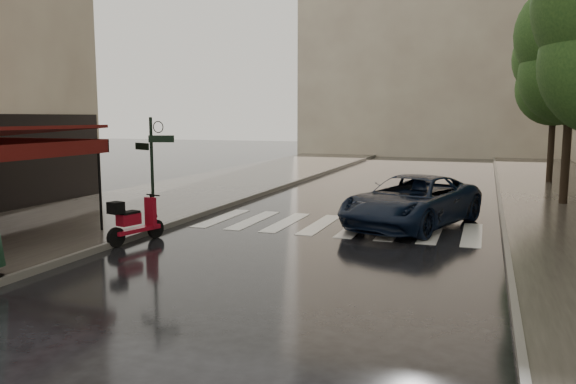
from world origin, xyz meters
The scene contains 11 objects.
ground centered at (0.00, 0.00, 0.00)m, with size 120.00×120.00×0.00m, color black.
sidewalk_near centered at (-4.50, 12.00, 0.06)m, with size 6.00×60.00×0.12m, color #38332D.
curb_near centered at (-1.45, 12.00, 0.07)m, with size 0.12×60.00×0.16m, color #595651.
curb_far centered at (7.45, 12.00, 0.07)m, with size 0.12×60.00×0.16m, color #595651.
crosswalk centered at (2.98, 6.00, 0.01)m, with size 7.85×3.20×0.01m.
signpost centered at (-1.19, 3.00, 1.83)m, with size 1.17×0.29×3.10m.
backdrop_building centered at (3.00, 38.00, 10.00)m, with size 22.00×6.00×20.00m, color tan.
tree_mid centered at (9.50, 12.00, 5.59)m, with size 3.80×3.80×8.34m.
tree_far centered at (9.70, 19.00, 5.46)m, with size 3.80×3.80×8.16m.
scooter centered at (-1.22, 2.17, 0.53)m, with size 0.72×1.71×1.14m.
parked_car centered at (4.98, 6.66, 0.73)m, with size 2.41×5.22×1.45m, color black.
Camera 1 is at (6.92, -9.41, 3.09)m, focal length 35.00 mm.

